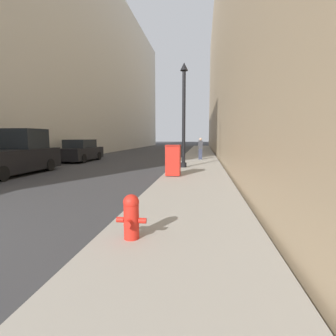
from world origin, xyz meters
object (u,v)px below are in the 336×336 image
Objects in this scene: lamppost at (184,111)px; pedestrian_on_sidewalk at (200,149)px; trash_bin at (173,160)px; parked_sedan_near at (80,151)px; pickup_truck at (11,156)px; fire_hydrant at (131,216)px.

lamppost is 5.73m from pedestrian_on_sidewalk.
trash_bin is 0.29× the size of parked_sedan_near.
pedestrian_on_sidewalk is at bearing 6.73° from parked_sedan_near.
pedestrian_on_sidewalk is at bearing 80.69° from lamppost.
trash_bin is at bearing -43.58° from parked_sedan_near.
pedestrian_on_sidewalk reaches higher than trash_bin.
trash_bin is at bearing -2.55° from pickup_truck.
pedestrian_on_sidewalk reaches higher than fire_hydrant.
pickup_truck is at bearing -90.21° from parked_sedan_near.
pedestrian_on_sidewalk is (1.06, 8.41, 0.12)m from trash_bin.
fire_hydrant is 16.38m from parked_sedan_near.
pickup_truck is (-7.77, 0.35, 0.08)m from trash_bin.
fire_hydrant is at bearing -93.46° from pedestrian_on_sidewalk.
trash_bin is at bearing 91.01° from fire_hydrant.
lamppost reaches higher than pickup_truck.
parked_sedan_near is at bearing 136.42° from trash_bin.
lamppost is (0.20, 3.20, 2.35)m from trash_bin.
pickup_truck is (-7.89, 7.34, 0.37)m from fire_hydrant.
lamppost is 1.23× the size of parked_sedan_near.
pickup_truck is at bearing 137.10° from fire_hydrant.
fire_hydrant is 0.13× the size of lamppost.
pedestrian_on_sidewalk is (0.85, 5.21, -2.23)m from lamppost.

